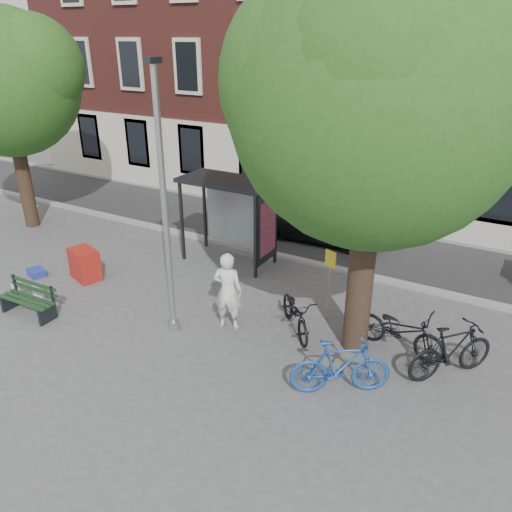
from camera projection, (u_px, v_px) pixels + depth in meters
The scene contains 22 objects.
ground at pixel (174, 329), 12.01m from camera, with size 90.00×90.00×0.00m, color #4C4C4F.
road at pixel (299, 235), 17.54m from camera, with size 40.00×4.00×0.01m, color #28282B.
curb_near at pixel (272, 254), 15.93m from camera, with size 40.00×0.25×0.12m, color gray.
curb_far at pixel (322, 217), 19.09m from camera, with size 40.00×0.25×0.12m, color gray.
building_row at pixel (372, 19), 19.41m from camera, with size 30.00×8.00×14.00m, color brown.
lamppost at pixel (166, 221), 10.87m from camera, with size 0.28×0.35×6.11m.
tree_right at pixel (378, 88), 8.97m from camera, with size 5.76×5.60×8.20m.
tree_left at pixel (1, 77), 16.25m from camera, with size 5.18×4.86×7.40m.
bus_shelter at pixel (241, 203), 14.74m from camera, with size 2.85×1.45×2.62m.
painter at pixel (228, 291), 11.74m from camera, with size 0.71×0.46×1.94m, color silver.
bench at pixel (29, 301), 12.51m from camera, with size 1.62×0.58×0.83m.
bike_a at pixel (400, 330), 10.99m from camera, with size 0.72×2.06×1.08m, color black.
bike_b at pixel (340, 367), 9.69m from camera, with size 0.56×1.99×1.20m, color #1B4997.
bike_c at pixel (296, 313), 11.74m from camera, with size 0.66×1.90×1.00m, color black.
bike_d at pixel (452, 351), 10.16m from camera, with size 0.57×2.03×1.22m, color black.
car_dark at pixel (321, 221), 17.14m from camera, with size 2.05×4.45×1.24m, color black.
red_stand at pixel (85, 264), 14.31m from camera, with size 0.90×0.60×0.90m, color maroon.
blue_crate at pixel (37, 272), 14.62m from camera, with size 0.55×0.40×0.20m, color #22309C.
bucket_a at pixel (49, 312), 12.41m from camera, with size 0.28×0.28×0.36m, color silver.
bucket_b at pixel (38, 292), 13.37m from camera, with size 0.28×0.28×0.36m, color silver.
bucket_c at pixel (17, 289), 13.49m from camera, with size 0.28×0.28×0.36m, color silver.
notice_sign at pixel (330, 271), 11.90m from camera, with size 0.31×0.14×1.86m.
Camera 1 is at (6.82, -7.87, 6.54)m, focal length 35.00 mm.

